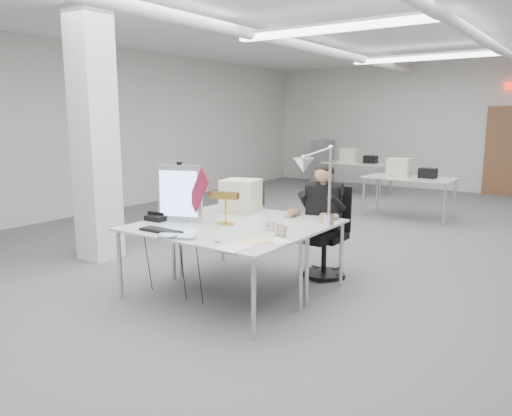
# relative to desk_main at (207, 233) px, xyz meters

# --- Properties ---
(room_shell) EXTENTS (10.04, 14.04, 3.24)m
(room_shell) POSITION_rel_desk_main_xyz_m (0.04, 2.63, 0.95)
(room_shell) COLOR #555557
(room_shell) RESTS_ON ground
(desk_main) EXTENTS (1.80, 0.90, 0.02)m
(desk_main) POSITION_rel_desk_main_xyz_m (0.00, 0.00, 0.00)
(desk_main) COLOR silver
(desk_main) RESTS_ON room_shell
(desk_second) EXTENTS (1.80, 0.90, 0.02)m
(desk_second) POSITION_rel_desk_main_xyz_m (0.00, 0.90, 0.00)
(desk_second) COLOR silver
(desk_second) RESTS_ON room_shell
(bg_desk_a) EXTENTS (1.60, 0.80, 0.02)m
(bg_desk_a) POSITION_rel_desk_main_xyz_m (0.20, 5.50, 0.00)
(bg_desk_a) COLOR silver
(bg_desk_a) RESTS_ON room_shell
(bg_desk_b) EXTENTS (1.60, 0.80, 0.02)m
(bg_desk_b) POSITION_rel_desk_main_xyz_m (-1.80, 7.70, 0.00)
(bg_desk_b) COLOR silver
(bg_desk_b) RESTS_ON room_shell
(filing_cabinet) EXTENTS (0.45, 0.55, 1.20)m
(filing_cabinet) POSITION_rel_desk_main_xyz_m (-3.50, 9.15, -0.14)
(filing_cabinet) COLOR gray
(filing_cabinet) RESTS_ON room_shell
(office_chair) EXTENTS (0.65, 0.65, 1.11)m
(office_chair) POSITION_rel_desk_main_xyz_m (0.53, 1.48, -0.19)
(office_chair) COLOR black
(office_chair) RESTS_ON room_shell
(seated_person) EXTENTS (0.56, 0.64, 0.84)m
(seated_person) POSITION_rel_desk_main_xyz_m (0.53, 1.43, 0.16)
(seated_person) COLOR black
(seated_person) RESTS_ON office_chair
(monitor) EXTENTS (0.48, 0.21, 0.61)m
(monitor) POSITION_rel_desk_main_xyz_m (-0.55, 0.22, 0.32)
(monitor) COLOR #B2B3B7
(monitor) RESTS_ON desk_main
(pennant) EXTENTS (0.43, 0.18, 0.49)m
(pennant) POSITION_rel_desk_main_xyz_m (-0.25, 0.18, 0.38)
(pennant) COLOR maroon
(pennant) RESTS_ON monitor
(keyboard) EXTENTS (0.46, 0.16, 0.02)m
(keyboard) POSITION_rel_desk_main_xyz_m (-0.37, -0.26, 0.02)
(keyboard) COLOR black
(keyboard) RESTS_ON desk_main
(laptop) EXTENTS (0.44, 0.38, 0.03)m
(laptop) POSITION_rel_desk_main_xyz_m (-0.04, -0.40, 0.03)
(laptop) COLOR #BCBCC1
(laptop) RESTS_ON desk_main
(mouse) EXTENTS (0.09, 0.07, 0.03)m
(mouse) POSITION_rel_desk_main_xyz_m (0.34, -0.26, 0.03)
(mouse) COLOR silver
(mouse) RESTS_ON desk_main
(bankers_lamp) EXTENTS (0.30, 0.19, 0.32)m
(bankers_lamp) POSITION_rel_desk_main_xyz_m (-0.05, 0.37, 0.17)
(bankers_lamp) COLOR gold
(bankers_lamp) RESTS_ON desk_main
(desk_phone) EXTENTS (0.23, 0.21, 0.05)m
(desk_phone) POSITION_rel_desk_main_xyz_m (-0.79, 0.11, 0.04)
(desk_phone) COLOR black
(desk_phone) RESTS_ON desk_main
(picture_frame_left) EXTENTS (0.16, 0.06, 0.12)m
(picture_frame_left) POSITION_rel_desk_main_xyz_m (-0.66, 0.29, 0.07)
(picture_frame_left) COLOR #A67A47
(picture_frame_left) RESTS_ON desk_main
(picture_frame_right) EXTENTS (0.14, 0.08, 0.11)m
(picture_frame_right) POSITION_rel_desk_main_xyz_m (0.70, 0.26, 0.07)
(picture_frame_right) COLOR #A47C46
(picture_frame_right) RESTS_ON desk_main
(desk_clock) EXTENTS (0.10, 0.06, 0.10)m
(desk_clock) POSITION_rel_desk_main_xyz_m (0.48, 0.40, 0.06)
(desk_clock) COLOR #B9B9BE
(desk_clock) RESTS_ON desk_main
(paper_stack_a) EXTENTS (0.23, 0.32, 0.01)m
(paper_stack_a) POSITION_rel_desk_main_xyz_m (0.60, -0.32, 0.02)
(paper_stack_a) COLOR silver
(paper_stack_a) RESTS_ON desk_main
(paper_stack_b) EXTENTS (0.23, 0.29, 0.01)m
(paper_stack_b) POSITION_rel_desk_main_xyz_m (0.63, -0.06, 0.02)
(paper_stack_b) COLOR #E7CB8A
(paper_stack_b) RESTS_ON desk_main
(paper_stack_c) EXTENTS (0.26, 0.23, 0.01)m
(paper_stack_c) POSITION_rel_desk_main_xyz_m (0.78, 0.09, 0.02)
(paper_stack_c) COLOR white
(paper_stack_c) RESTS_ON desk_main
(beige_monitor) EXTENTS (0.48, 0.47, 0.38)m
(beige_monitor) POSITION_rel_desk_main_xyz_m (-0.35, 1.03, 0.20)
(beige_monitor) COLOR beige
(beige_monitor) RESTS_ON desk_second
(architect_lamp) EXTENTS (0.44, 0.66, 0.80)m
(architect_lamp) POSITION_rel_desk_main_xyz_m (0.85, 0.69, 0.41)
(architect_lamp) COLOR #B4B4B9
(architect_lamp) RESTS_ON desk_second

